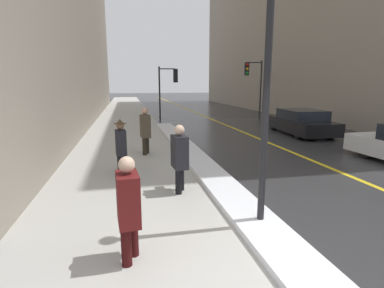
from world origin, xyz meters
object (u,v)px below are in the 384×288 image
object	(u,v)px
traffic_light_far	(253,77)
pedestrian_trailing	(179,156)
pedestrian_in_fedora	(121,144)
pedestrian_nearside	(128,205)
pedestrian_with_shoulder_bag	(145,129)
parked_car_black	(301,122)
lamp_post	(269,41)
traffic_light_near	(170,82)

from	to	relation	value
traffic_light_far	pedestrian_trailing	size ratio (longest dim) A/B	2.59
pedestrian_trailing	pedestrian_in_fedora	world-z (taller)	pedestrian_trailing
pedestrian_trailing	pedestrian_nearside	bearing A→B (deg)	-29.21
pedestrian_nearside	pedestrian_with_shoulder_bag	bearing A→B (deg)	169.56
pedestrian_trailing	parked_car_black	xyz separation A→B (m)	(7.40, 6.89, -0.29)
lamp_post	pedestrian_trailing	distance (m)	3.21
traffic_light_near	traffic_light_far	world-z (taller)	traffic_light_far
parked_car_black	pedestrian_nearside	bearing A→B (deg)	142.03
pedestrian_trailing	pedestrian_in_fedora	xyz separation A→B (m)	(-1.33, 1.77, -0.03)
pedestrian_nearside	pedestrian_trailing	world-z (taller)	pedestrian_trailing
lamp_post	pedestrian_trailing	bearing A→B (deg)	119.35
parked_car_black	pedestrian_trailing	bearing A→B (deg)	137.13
pedestrian_trailing	pedestrian_in_fedora	size ratio (longest dim) A/B	1.02
traffic_light_near	lamp_post	bearing A→B (deg)	-87.42
pedestrian_trailing	traffic_light_far	bearing A→B (deg)	146.04
parked_car_black	traffic_light_far	bearing A→B (deg)	0.87
pedestrian_in_fedora	pedestrian_with_shoulder_bag	world-z (taller)	pedestrian_with_shoulder_bag
lamp_post	pedestrian_nearside	xyz separation A→B (m)	(-2.28, -0.61, -2.30)
traffic_light_far	pedestrian_with_shoulder_bag	size ratio (longest dim) A/B	2.45
traffic_light_near	pedestrian_nearside	xyz separation A→B (m)	(-2.97, -16.64, -1.76)
lamp_post	parked_car_black	size ratio (longest dim) A/B	1.17
pedestrian_in_fedora	traffic_light_near	bearing A→B (deg)	160.88
pedestrian_trailing	pedestrian_in_fedora	distance (m)	2.22
pedestrian_in_fedora	pedestrian_with_shoulder_bag	bearing A→B (deg)	155.38
traffic_light_far	pedestrian_nearside	bearing A→B (deg)	65.04
traffic_light_near	pedestrian_in_fedora	world-z (taller)	traffic_light_near
lamp_post	pedestrian_in_fedora	xyz separation A→B (m)	(-2.44, 3.74, -2.31)
traffic_light_near	parked_car_black	world-z (taller)	traffic_light_near
lamp_post	traffic_light_far	size ratio (longest dim) A/B	1.29
parked_car_black	pedestrian_with_shoulder_bag	bearing A→B (deg)	114.06
lamp_post	pedestrian_in_fedora	size ratio (longest dim) A/B	3.42
traffic_light_near	pedestrian_nearside	bearing A→B (deg)	-95.07
traffic_light_near	parked_car_black	xyz separation A→B (m)	(5.60, -7.17, -2.03)
traffic_light_near	pedestrian_in_fedora	distance (m)	12.80
lamp_post	pedestrian_in_fedora	bearing A→B (deg)	123.08
traffic_light_far	traffic_light_near	bearing A→B (deg)	2.89
pedestrian_in_fedora	pedestrian_nearside	bearing A→B (deg)	-2.70
traffic_light_near	pedestrian_in_fedora	size ratio (longest dim) A/B	2.33
pedestrian_nearside	parked_car_black	size ratio (longest dim) A/B	0.34
lamp_post	pedestrian_with_shoulder_bag	size ratio (longest dim) A/B	3.17
lamp_post	traffic_light_far	world-z (taller)	lamp_post
pedestrian_nearside	pedestrian_in_fedora	distance (m)	4.35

